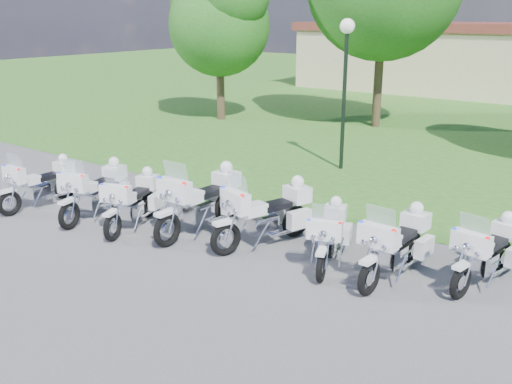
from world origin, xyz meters
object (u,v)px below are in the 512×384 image
Objects in this scene: motorcycle_1 at (96,190)px; motorcycle_6 at (397,244)px; motorcycle_3 at (203,200)px; motorcycle_7 at (488,251)px; motorcycle_0 at (42,182)px; motorcycle_5 at (330,234)px; motorcycle_4 at (268,213)px; lamp_post at (346,58)px; motorcycle_2 at (134,200)px.

motorcycle_1 is 1.00× the size of motorcycle_6.
motorcycle_7 is at bearing -168.24° from motorcycle_3.
motorcycle_5 is at bearing -171.47° from motorcycle_0.
motorcycle_3 is 1.09× the size of motorcycle_4.
motorcycle_7 is at bearing -43.17° from lamp_post.
motorcycle_4 is at bearing 178.60° from motorcycle_2.
motorcycle_2 is at bearing -9.06° from motorcycle_5.
lamp_post is at bearing -50.16° from motorcycle_6.
motorcycle_2 is at bearing 35.51° from motorcycle_4.
motorcycle_2 is at bearing 25.54° from motorcycle_3.
motorcycle_3 reaches higher than motorcycle_5.
motorcycle_0 reaches higher than motorcycle_7.
lamp_post is (-0.10, 6.59, 2.64)m from motorcycle_3.
motorcycle_0 is 0.92× the size of motorcycle_4.
motorcycle_7 is (2.68, 0.91, 0.02)m from motorcycle_5.
motorcycle_6 is (4.35, 0.37, -0.09)m from motorcycle_3.
motorcycle_3 reaches higher than motorcycle_6.
motorcycle_0 is at bearing -10.36° from motorcycle_5.
motorcycle_2 is 7.45m from motorcycle_7.
motorcycle_3 reaches higher than motorcycle_1.
motorcycle_7 is (10.17, 2.15, -0.01)m from motorcycle_0.
motorcycle_1 is 8.23m from lamp_post.
motorcycle_7 is (4.19, 0.85, -0.09)m from motorcycle_4.
motorcycle_3 reaches higher than motorcycle_0.
lamp_post reaches higher than motorcycle_1.
motorcycle_7 reaches higher than motorcycle_5.
motorcycle_3 is at bearing -173.69° from motorcycle_2.
motorcycle_3 is at bearing -89.15° from lamp_post.
motorcycle_7 is (1.41, 0.72, -0.04)m from motorcycle_6.
motorcycle_5 is at bearing 12.48° from motorcycle_6.
motorcycle_5 is 1.29m from motorcycle_6.
motorcycle_7 is (8.47, 1.82, -0.05)m from motorcycle_1.
motorcycle_2 is 4.63m from motorcycle_5.
motorcycle_1 is 0.88× the size of motorcycle_3.
motorcycle_2 is 7.89m from lamp_post.
motorcycle_1 is 1.24m from motorcycle_2.
motorcycle_1 is 7.15m from motorcycle_6.
motorcycle_0 is 1.02× the size of motorcycle_7.
motorcycle_0 is at bearing 30.95° from motorcycle_4.
motorcycle_2 is 0.82× the size of motorcycle_3.
motorcycle_0 is 0.84× the size of motorcycle_3.
motorcycle_6 is (5.83, 1.05, 0.02)m from motorcycle_2.
motorcycle_3 is at bearing -177.52° from motorcycle_1.
motorcycle_0 is 10.40m from motorcycle_7.
motorcycle_7 is at bearing -148.53° from motorcycle_6.
motorcycle_5 is at bearing 172.49° from motorcycle_2.
motorcycle_7 is at bearing 178.91° from motorcycle_5.
motorcycle_1 is 1.07× the size of motorcycle_2.
motorcycle_7 is at bearing 179.63° from motorcycle_1.
motorcycle_1 is (1.70, 0.33, 0.04)m from motorcycle_0.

